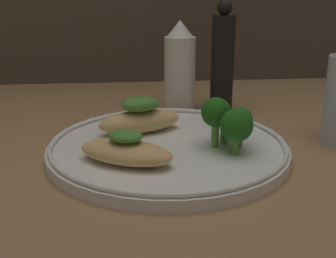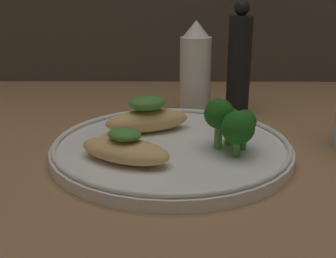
# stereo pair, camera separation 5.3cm
# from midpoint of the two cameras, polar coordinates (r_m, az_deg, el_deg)

# --- Properties ---
(ground_plane) EXTENTS (1.80, 1.80, 0.01)m
(ground_plane) POSITION_cam_midpoint_polar(r_m,az_deg,el_deg) (0.54, -2.80, -3.97)
(ground_plane) COLOR #936D47
(plate) EXTENTS (0.30, 0.30, 0.02)m
(plate) POSITION_cam_midpoint_polar(r_m,az_deg,el_deg) (0.53, -2.82, -2.50)
(plate) COLOR white
(plate) RESTS_ON ground_plane
(grilled_meat_front) EXTENTS (0.12, 0.10, 0.04)m
(grilled_meat_front) POSITION_cam_midpoint_polar(r_m,az_deg,el_deg) (0.48, -8.87, -2.96)
(grilled_meat_front) COLOR tan
(grilled_meat_front) RESTS_ON plate
(grilled_meat_middle) EXTENTS (0.12, 0.08, 0.05)m
(grilled_meat_middle) POSITION_cam_midpoint_polar(r_m,az_deg,el_deg) (0.57, -6.42, 1.47)
(grilled_meat_middle) COLOR tan
(grilled_meat_middle) RESTS_ON plate
(broccoli_bunch) EXTENTS (0.06, 0.07, 0.06)m
(broccoli_bunch) POSITION_cam_midpoint_polar(r_m,az_deg,el_deg) (0.51, 5.32, 1.16)
(broccoli_bunch) COLOR #569942
(broccoli_bunch) RESTS_ON plate
(sauce_bottle) EXTENTS (0.05, 0.05, 0.15)m
(sauce_bottle) POSITION_cam_midpoint_polar(r_m,az_deg,el_deg) (0.72, -0.51, 8.22)
(sauce_bottle) COLOR white
(sauce_bottle) RESTS_ON ground_plane
(pepper_grinder) EXTENTS (0.04, 0.04, 0.18)m
(pepper_grinder) POSITION_cam_midpoint_polar(r_m,az_deg,el_deg) (0.73, 5.33, 9.25)
(pepper_grinder) COLOR black
(pepper_grinder) RESTS_ON ground_plane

